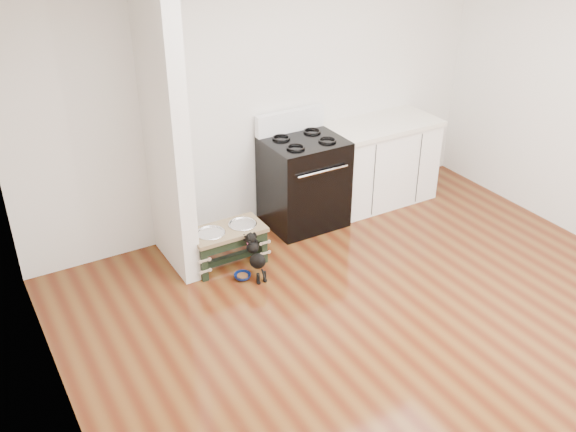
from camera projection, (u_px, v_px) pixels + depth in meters
name	position (u px, v px, depth m)	size (l,w,h in m)	color
ground	(420.00, 346.00, 4.99)	(5.00, 5.00, 0.00)	#491D0D
room_shell	(444.00, 155.00, 4.21)	(5.00, 5.00, 5.00)	silver
partition_wall	(165.00, 127.00, 5.41)	(0.15, 0.80, 2.70)	silver
oven_range	(303.00, 181.00, 6.51)	(0.76, 0.69, 1.14)	black
cabinet_run	(379.00, 162.00, 6.97)	(1.24, 0.64, 0.91)	white
dog_feeder	(228.00, 239.00, 5.89)	(0.69, 0.37, 0.39)	black
puppy	(256.00, 255.00, 5.73)	(0.12, 0.35, 0.42)	black
floor_bowl	(243.00, 276.00, 5.80)	(0.17, 0.17, 0.05)	#0C1B54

